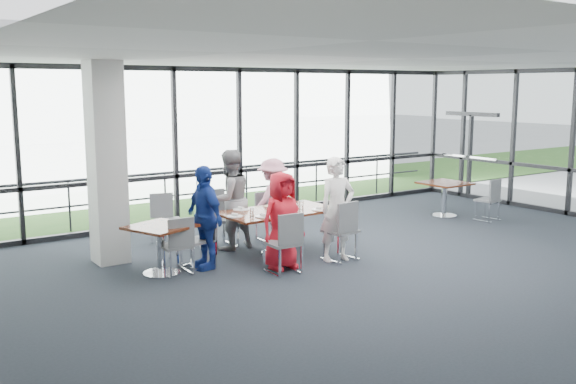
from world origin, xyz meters
TOP-DOWN VIEW (x-y plane):
  - floor at (0.00, 0.00)m, footprint 12.00×10.00m
  - ceiling at (0.00, 0.00)m, footprint 12.00×10.00m
  - curtain_wall_back at (0.00, 5.00)m, footprint 12.00×0.10m
  - exit_door at (6.00, 3.75)m, footprint 0.12×1.60m
  - structural_column at (-3.60, 3.00)m, footprint 0.50×0.50m
  - apron at (0.00, 10.00)m, footprint 80.00×70.00m
  - grass_strip at (0.00, 8.00)m, footprint 80.00×5.00m
  - hangar_main at (4.00, 32.00)m, footprint 24.00×10.00m
  - guard_rail at (0.00, 5.60)m, footprint 12.00×0.06m
  - main_table at (-1.10, 1.88)m, footprint 1.97×1.11m
  - side_table_left at (-3.21, 1.87)m, footprint 1.09×1.09m
  - side_table_right at (3.64, 2.46)m, footprint 0.94×0.94m
  - diner_near_left at (-1.53, 1.11)m, footprint 0.76×0.51m
  - diner_near_right at (-0.55, 0.99)m, footprint 0.68×0.54m
  - diner_far_left at (-1.60, 2.64)m, footprint 0.89×0.61m
  - diner_far_right at (-0.60, 2.79)m, footprint 1.07×0.73m
  - diner_end at (-2.51, 1.81)m, footprint 0.55×0.96m
  - chair_main_nl at (-1.68, 0.89)m, footprint 0.47×0.47m
  - chair_main_nr at (-0.49, 0.97)m, footprint 0.52×0.52m
  - chair_main_fl at (-1.67, 2.86)m, footprint 0.52×0.52m
  - chair_main_fr at (-0.67, 2.78)m, footprint 0.42×0.42m
  - chair_main_end at (-2.61, 1.91)m, footprint 0.49×0.49m
  - chair_spare_la at (-3.03, 1.76)m, footprint 0.45×0.45m
  - chair_spare_lb at (-2.35, 3.50)m, footprint 0.53×0.53m
  - chair_spare_r at (4.04, 1.62)m, footprint 0.48×0.48m
  - plate_nl at (-1.61, 1.54)m, footprint 0.26×0.26m
  - plate_nr at (-0.51, 1.50)m, footprint 0.26×0.26m
  - plate_fl at (-1.60, 2.24)m, footprint 0.27×0.27m
  - plate_fr at (-0.64, 2.17)m, footprint 0.25×0.25m
  - plate_end at (-1.97, 1.81)m, footprint 0.26×0.26m
  - tumbler_a at (-1.28, 1.59)m, footprint 0.07×0.07m
  - tumbler_b at (-0.75, 1.69)m, footprint 0.08×0.08m
  - tumbler_c at (-1.03, 2.12)m, footprint 0.07×0.07m
  - tumbler_d at (-1.73, 1.68)m, footprint 0.07×0.07m
  - menu_a at (-1.25, 1.46)m, footprint 0.28×0.20m
  - menu_b at (-0.23, 1.66)m, footprint 0.35×0.32m
  - menu_c at (-0.94, 2.29)m, footprint 0.39×0.36m
  - condiment_caddy at (-1.10, 1.89)m, footprint 0.10×0.07m
  - ketchup_bottle at (-1.09, 1.96)m, footprint 0.06×0.06m
  - green_bottle at (-0.98, 1.92)m, footprint 0.05×0.05m

SIDE VIEW (x-z plane):
  - apron at x=0.00m, z-range -0.03..-0.01m
  - floor at x=0.00m, z-range -0.02..0.00m
  - grass_strip at x=0.00m, z-range 0.01..0.01m
  - chair_main_fr at x=-0.67m, z-range 0.00..0.85m
  - chair_main_end at x=-2.61m, z-range 0.00..0.85m
  - chair_spare_la at x=-3.03m, z-range 0.00..0.87m
  - chair_spare_r at x=4.04m, z-range 0.00..0.88m
  - chair_spare_lb at x=-2.35m, z-range 0.00..0.89m
  - chair_main_nl at x=-1.68m, z-range 0.00..0.92m
  - chair_main_nr at x=-0.49m, z-range 0.00..0.96m
  - chair_main_fl at x=-1.67m, z-range 0.00..0.97m
  - guard_rail at x=0.00m, z-range 0.47..0.53m
  - main_table at x=-1.10m, z-range 0.25..1.00m
  - side_table_left at x=-3.21m, z-range 0.26..1.01m
  - side_table_right at x=3.64m, z-range 0.27..1.02m
  - menu_a at x=-1.25m, z-range 0.75..0.75m
  - menu_b at x=-0.23m, z-range 0.75..0.75m
  - menu_c at x=-0.94m, z-range 0.75..0.75m
  - diner_far_right at x=-0.60m, z-range 0.00..1.51m
  - plate_nl at x=-1.61m, z-range 0.75..0.76m
  - plate_nr at x=-0.51m, z-range 0.75..0.76m
  - plate_fl at x=-1.60m, z-range 0.75..0.76m
  - plate_fr at x=-0.64m, z-range 0.75..0.76m
  - plate_end at x=-1.97m, z-range 0.75..0.76m
  - diner_near_left at x=-1.53m, z-range 0.00..1.52m
  - condiment_caddy at x=-1.10m, z-range 0.75..0.79m
  - diner_end at x=-2.51m, z-range 0.00..1.61m
  - tumbler_d at x=-1.73m, z-range 0.75..0.89m
  - tumbler_c at x=-1.03m, z-range 0.75..0.89m
  - tumbler_a at x=-1.28m, z-range 0.75..0.89m
  - tumbler_b at x=-0.75m, z-range 0.75..0.90m
  - ketchup_bottle at x=-1.09m, z-range 0.75..0.93m
  - diner_near_right at x=-0.55m, z-range 0.00..1.69m
  - green_bottle at x=-0.98m, z-range 0.75..0.95m
  - diner_far_left at x=-1.60m, z-range 0.00..1.73m
  - exit_door at x=6.00m, z-range 0.00..2.10m
  - curtain_wall_back at x=0.00m, z-range 0.00..3.20m
  - structural_column at x=-3.60m, z-range 0.00..3.20m
  - hangar_main at x=4.00m, z-range 0.00..6.00m
  - ceiling at x=0.00m, z-range 3.18..3.22m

